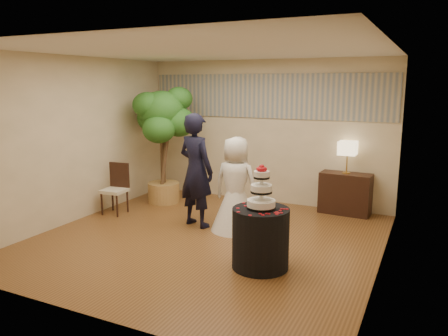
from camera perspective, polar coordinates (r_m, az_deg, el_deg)
The scene contains 15 objects.
floor at distance 6.77m, azimuth -2.26°, elevation -9.28°, with size 5.00×5.00×0.00m, color brown.
ceiling at distance 6.36m, azimuth -2.46°, elevation 15.10°, with size 5.00×5.00×0.00m, color white.
wall_back at distance 8.68m, azimuth 5.45°, elevation 4.71°, with size 5.00×0.06×2.80m, color beige.
wall_front at distance 4.41m, azimuth -17.84°, elevation -1.91°, with size 5.00×0.06×2.80m, color beige.
wall_left at distance 7.90m, azimuth -18.61°, elevation 3.56°, with size 0.06×5.00×2.80m, color beige.
wall_right at distance 5.70m, azimuth 20.42°, elevation 0.76°, with size 0.06×5.00×2.80m, color beige.
mural_border at distance 8.62m, azimuth 5.49°, elevation 9.33°, with size 4.90×0.02×0.85m, color gray.
groom at distance 7.17m, azimuth -3.67°, elevation -0.32°, with size 0.69×0.45×1.88m, color black.
bride at distance 6.97m, azimuth 1.55°, elevation -2.11°, with size 0.81×0.81×1.53m, color white.
cake_table at distance 5.68m, azimuth 4.80°, elevation -9.12°, with size 0.73×0.73×0.79m, color black.
wedding_cake at distance 5.48m, azimuth 4.91°, elevation -2.45°, with size 0.37×0.37×0.57m, color white, non-canonical shape.
console at distance 8.25m, azimuth 15.55°, elevation -3.22°, with size 0.90×0.40×0.75m, color black.
table_lamp at distance 8.11m, azimuth 15.79°, elevation 1.34°, with size 0.31×0.31×0.58m, color beige, non-canonical shape.
ficus_tree at distance 8.64m, azimuth -8.03°, elevation 3.04°, with size 1.11×1.11×2.33m, color #28601E, non-canonical shape.
side_chair at distance 8.16m, azimuth -14.16°, elevation -2.69°, with size 0.42×0.44×0.92m, color black, non-canonical shape.
Camera 1 is at (2.99, -5.60, 2.35)m, focal length 35.00 mm.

